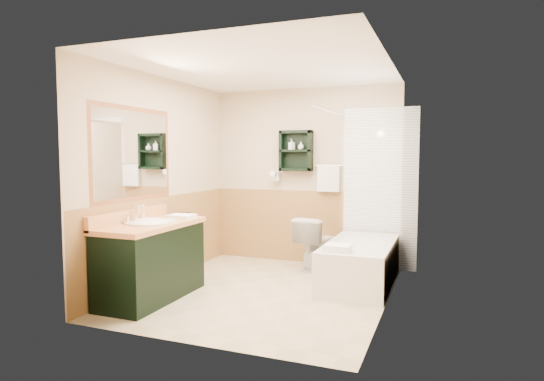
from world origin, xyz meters
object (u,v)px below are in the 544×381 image
(bathtub, at_px, (360,263))
(soap_bottle_a, at_px, (292,147))
(vanity, at_px, (151,261))
(hair_dryer, at_px, (276,176))
(vanity_book, at_px, (173,205))
(wall_shelf, at_px, (296,151))
(soap_bottle_b, at_px, (301,147))
(toilet, at_px, (317,243))

(bathtub, xyz_separation_m, soap_bottle_a, (-1.09, 0.73, 1.36))
(vanity, bearing_deg, bathtub, 34.46)
(hair_dryer, distance_m, vanity_book, 1.63)
(wall_shelf, xyz_separation_m, soap_bottle_b, (0.07, -0.01, 0.06))
(hair_dryer, height_order, vanity_book, hair_dryer)
(hair_dryer, bearing_deg, vanity_book, -118.26)
(hair_dryer, distance_m, soap_bottle_b, 0.55)
(wall_shelf, relative_size, soap_bottle_b, 5.19)
(bathtub, distance_m, vanity_book, 2.28)
(wall_shelf, relative_size, hair_dryer, 2.29)
(soap_bottle_a, bearing_deg, toilet, -25.88)
(wall_shelf, relative_size, toilet, 0.80)
(hair_dryer, height_order, vanity, hair_dryer)
(bathtub, bearing_deg, soap_bottle_b, 142.49)
(wall_shelf, height_order, toilet, wall_shelf)
(bathtub, bearing_deg, toilet, 141.52)
(soap_bottle_b, bearing_deg, wall_shelf, 176.13)
(bathtub, xyz_separation_m, toilet, (-0.66, 0.52, 0.10))
(hair_dryer, bearing_deg, soap_bottle_a, -7.13)
(soap_bottle_b, bearing_deg, soap_bottle_a, 180.00)
(bathtub, relative_size, vanity_book, 6.82)
(soap_bottle_b, bearing_deg, bathtub, -37.51)
(bathtub, relative_size, soap_bottle_b, 14.16)
(vanity_book, distance_m, soap_bottle_b, 1.92)
(soap_bottle_b, bearing_deg, vanity_book, -129.34)
(hair_dryer, distance_m, vanity, 2.31)
(vanity, xyz_separation_m, vanity_book, (-0.17, 0.66, 0.51))
(toilet, bearing_deg, vanity_book, 53.40)
(bathtub, xyz_separation_m, soap_bottle_b, (-0.95, 0.73, 1.36))
(soap_bottle_a, bearing_deg, bathtub, -33.93)
(wall_shelf, distance_m, vanity, 2.52)
(vanity, relative_size, soap_bottle_b, 11.79)
(soap_bottle_b, bearing_deg, hair_dryer, 175.41)
(vanity_book, bearing_deg, soap_bottle_b, 46.71)
(toilet, xyz_separation_m, soap_bottle_a, (-0.43, 0.21, 1.26))
(hair_dryer, relative_size, toilet, 0.35)
(soap_bottle_a, bearing_deg, vanity, -112.18)
(vanity, distance_m, toilet, 2.23)
(toilet, distance_m, soap_bottle_b, 1.32)
(vanity, distance_m, soap_bottle_a, 2.52)
(wall_shelf, xyz_separation_m, vanity, (-0.89, -2.05, -1.15))
(toilet, distance_m, soap_bottle_a, 1.35)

